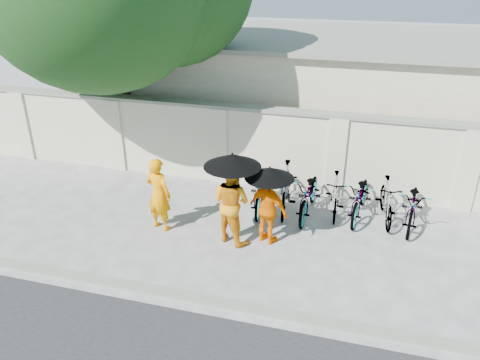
# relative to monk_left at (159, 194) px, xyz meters

# --- Properties ---
(ground) EXTENTS (80.00, 80.00, 0.00)m
(ground) POSITION_rel_monk_left_xyz_m (1.53, -0.41, -0.83)
(ground) COLOR #A9A9A9
(kerb) EXTENTS (40.00, 0.16, 0.12)m
(kerb) POSITION_rel_monk_left_xyz_m (1.53, -2.11, -0.77)
(kerb) COLOR gray
(kerb) RESTS_ON ground
(compound_wall) EXTENTS (20.00, 0.30, 2.00)m
(compound_wall) POSITION_rel_monk_left_xyz_m (2.53, 2.79, 0.17)
(compound_wall) COLOR beige
(compound_wall) RESTS_ON ground
(building_behind) EXTENTS (14.00, 6.00, 3.20)m
(building_behind) POSITION_rel_monk_left_xyz_m (3.53, 6.59, 0.77)
(building_behind) COLOR beige
(building_behind) RESTS_ON ground
(monk_left) EXTENTS (0.69, 0.54, 1.66)m
(monk_left) POSITION_rel_monk_left_xyz_m (0.00, 0.00, 0.00)
(monk_left) COLOR #FF9200
(monk_left) RESTS_ON ground
(monk_center) EXTENTS (1.07, 0.97, 1.79)m
(monk_center) POSITION_rel_monk_left_xyz_m (1.64, -0.04, 0.06)
(monk_center) COLOR orange
(monk_center) RESTS_ON ground
(parasol_center) EXTENTS (1.15, 1.15, 0.99)m
(parasol_center) POSITION_rel_monk_left_xyz_m (1.69, -0.12, 1.04)
(parasol_center) COLOR black
(parasol_center) RESTS_ON ground
(monk_right) EXTENTS (0.98, 0.73, 1.55)m
(monk_right) POSITION_rel_monk_left_xyz_m (2.40, 0.07, -0.06)
(monk_right) COLOR orange
(monk_right) RESTS_ON ground
(parasol_right) EXTENTS (0.99, 0.99, 0.87)m
(parasol_right) POSITION_rel_monk_left_xyz_m (2.42, -0.01, 0.81)
(parasol_right) COLOR black
(parasol_right) RESTS_ON ground
(bike_0) EXTENTS (0.88, 1.96, 0.99)m
(bike_0) POSITION_rel_monk_left_xyz_m (1.93, 1.49, -0.34)
(bike_0) COLOR gray
(bike_0) RESTS_ON ground
(bike_1) EXTENTS (0.72, 1.93, 1.13)m
(bike_1) POSITION_rel_monk_left_xyz_m (2.50, 1.55, -0.27)
(bike_1) COLOR gray
(bike_1) RESTS_ON ground
(bike_2) EXTENTS (0.77, 1.97, 1.02)m
(bike_2) POSITION_rel_monk_left_xyz_m (3.07, 1.48, -0.32)
(bike_2) COLOR gray
(bike_2) RESTS_ON ground
(bike_3) EXTENTS (0.59, 1.63, 0.96)m
(bike_3) POSITION_rel_monk_left_xyz_m (3.64, 1.67, -0.35)
(bike_3) COLOR gray
(bike_3) RESTS_ON ground
(bike_4) EXTENTS (0.88, 1.95, 0.99)m
(bike_4) POSITION_rel_monk_left_xyz_m (4.21, 1.69, -0.34)
(bike_4) COLOR gray
(bike_4) RESTS_ON ground
(bike_5) EXTENTS (0.65, 1.67, 0.98)m
(bike_5) POSITION_rel_monk_left_xyz_m (4.78, 1.66, -0.34)
(bike_5) COLOR gray
(bike_5) RESTS_ON ground
(bike_6) EXTENTS (0.88, 1.93, 0.98)m
(bike_6) POSITION_rel_monk_left_xyz_m (5.35, 1.59, -0.34)
(bike_6) COLOR gray
(bike_6) RESTS_ON ground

